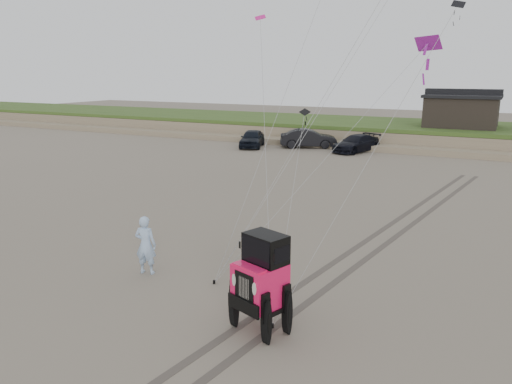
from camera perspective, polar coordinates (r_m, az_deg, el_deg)
ground at (r=14.66m, az=-0.87°, el=-12.98°), size 160.00×160.00×0.00m
dune_ridge at (r=49.79m, az=19.96°, el=6.16°), size 160.00×14.25×1.73m
cabin at (r=48.86m, az=22.46°, el=8.68°), size 6.40×5.40×3.35m
truck_a at (r=44.65m, az=-0.45°, el=6.15°), size 3.17×4.90×1.55m
truck_b at (r=44.55m, az=6.00°, el=6.11°), size 5.22×3.67×1.63m
truck_c at (r=42.75m, az=11.36°, el=5.46°), size 3.52×5.30×1.43m
jeep at (r=13.02m, az=0.47°, el=-11.51°), size 4.11×6.03×2.07m
man at (r=16.94m, az=-12.50°, el=-5.93°), size 0.82×0.64×1.98m
stake_main at (r=16.13m, az=-4.81°, el=-10.22°), size 0.08×0.08×0.12m
stake_aux at (r=13.57m, az=1.88°, el=-15.04°), size 0.08×0.08×0.12m
tire_tracks at (r=21.06m, az=14.39°, el=-4.99°), size 5.22×29.74×0.01m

